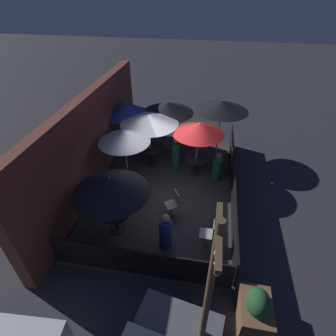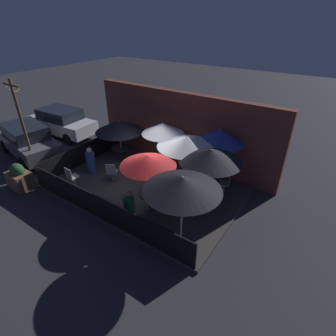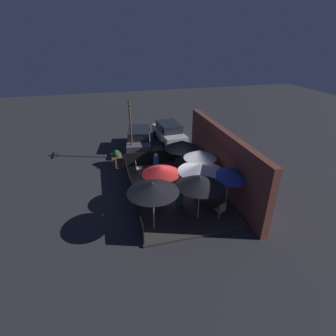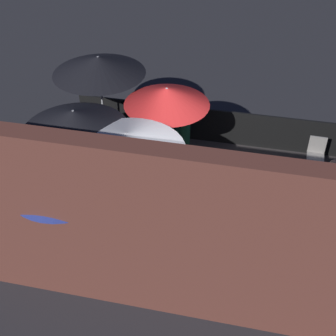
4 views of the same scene
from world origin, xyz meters
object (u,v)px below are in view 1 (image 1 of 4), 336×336
object	(u,v)px
patio_chair_0	(173,203)
patio_chair_1	(148,135)
patron_0	(166,232)
dining_table_1	(196,162)
patron_2	(176,154)
patio_umbrella_6	(124,136)
dining_table_2	(151,151)
light_post	(208,298)
patio_umbrella_0	(110,185)
dining_table_0	(116,216)
patio_umbrella_5	(127,108)
patio_umbrella_4	(222,106)
planter_box	(255,310)
patio_chair_2	(209,233)
patio_umbrella_2	(149,119)
patio_umbrella_3	(168,107)
patio_umbrella_1	(199,129)
patron_1	(217,167)

from	to	relation	value
patio_chair_0	patio_chair_1	distance (m)	4.70
patio_chair_1	patron_0	size ratio (longest dim) A/B	0.75
dining_table_1	patron_2	distance (m)	0.91
patio_umbrella_6	dining_table_2	world-z (taller)	patio_umbrella_6
dining_table_1	light_post	distance (m)	6.52
patio_umbrella_0	patron_2	size ratio (longest dim) A/B	1.58
dining_table_0	dining_table_1	world-z (taller)	dining_table_0
patio_umbrella_5	patio_umbrella_6	world-z (taller)	patio_umbrella_5
dining_table_0	patron_2	world-z (taller)	patron_2
patio_umbrella_4	planter_box	bearing A→B (deg)	-171.80
patio_umbrella_0	patio_chair_2	size ratio (longest dim) A/B	2.41
patio_chair_0	patio_umbrella_2	bearing A→B (deg)	-93.88
patron_0	planter_box	xyz separation A→B (m)	(-1.69, -2.35, -0.18)
dining_table_2	patio_chair_1	xyz separation A→B (m)	(1.54, 0.51, -0.09)
patio_umbrella_2	patio_umbrella_4	distance (m)	3.06
patio_umbrella_6	patron_0	size ratio (longest dim) A/B	1.86
patio_umbrella_3	patio_chair_1	size ratio (longest dim) A/B	2.45
patio_umbrella_2	patio_umbrella_6	xyz separation A→B (m)	(-1.48, 0.54, 0.02)
patio_umbrella_1	patio_umbrella_5	bearing A→B (deg)	69.33
dining_table_0	patio_umbrella_2	bearing A→B (deg)	-3.48
patio_umbrella_6	patron_2	bearing A→B (deg)	-48.21
patio_umbrella_0	patron_1	world-z (taller)	patio_umbrella_0
patio_umbrella_1	patron_2	world-z (taller)	patio_umbrella_1
patio_chair_1	planter_box	distance (m)	8.42
patio_umbrella_1	patron_2	distance (m)	1.64
patron_0	patron_1	bearing A→B (deg)	-59.15
dining_table_0	light_post	distance (m)	4.34
dining_table_0	patron_1	bearing A→B (deg)	-43.41
patio_umbrella_0	patio_umbrella_2	distance (m)	3.73
dining_table_0	patio_chair_2	size ratio (longest dim) A/B	1.00
dining_table_0	patron_0	size ratio (longest dim) A/B	0.74
patio_umbrella_2	patio_umbrella_5	distance (m)	1.40
patio_umbrella_2	patio_umbrella_4	size ratio (longest dim) A/B	0.94
patio_chair_0	patio_umbrella_4	bearing A→B (deg)	-137.70
patio_umbrella_1	dining_table_1	distance (m)	1.44
patio_umbrella_1	planter_box	xyz separation A→B (m)	(-5.38, -1.82, -1.63)
patron_2	planter_box	world-z (taller)	patron_2
patio_umbrella_3	light_post	distance (m)	8.13
patio_chair_2	planter_box	world-z (taller)	planter_box
planter_box	patio_chair_1	bearing A→B (deg)	30.26
patron_1	patio_chair_1	bearing A→B (deg)	-132.75
dining_table_1	patio_chair_0	world-z (taller)	patio_chair_0
patio_umbrella_5	patio_umbrella_6	bearing A→B (deg)	-164.93
patio_umbrella_6	patio_chair_0	xyz separation A→B (m)	(-1.29, -1.93, -1.58)
patio_chair_1	dining_table_2	bearing A→B (deg)	0.00
patio_umbrella_2	patron_1	world-z (taller)	patio_umbrella_2
patio_umbrella_3	dining_table_1	bearing A→B (deg)	-138.33
patron_2	patio_chair_1	bearing A→B (deg)	25.63
patio_chair_1	patio_chair_2	distance (m)	6.19
patio_umbrella_2	patio_chair_0	xyz separation A→B (m)	(-2.76, -1.39, -1.56)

